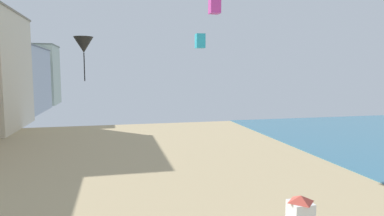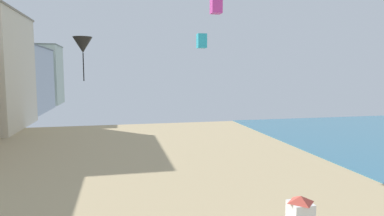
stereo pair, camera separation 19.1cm
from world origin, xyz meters
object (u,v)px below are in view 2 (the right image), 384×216
object	(u,v)px
lifeguard_stand	(300,209)
kite_black_delta	(83,45)
kite_cyan_box	(202,41)
kite_magenta_box	(216,5)

from	to	relation	value
lifeguard_stand	kite_black_delta	xyz separation A→B (m)	(-10.43, -0.47, 8.14)
kite_cyan_box	kite_magenta_box	world-z (taller)	kite_magenta_box
lifeguard_stand	kite_magenta_box	xyz separation A→B (m)	(0.33, 16.61, 13.46)
kite_cyan_box	kite_magenta_box	distance (m)	4.03
kite_magenta_box	kite_cyan_box	bearing A→B (deg)	110.02
kite_magenta_box	kite_black_delta	distance (m)	20.88
lifeguard_stand	kite_black_delta	bearing A→B (deg)	-161.40
kite_cyan_box	kite_magenta_box	xyz separation A→B (m)	(0.84, -2.31, 3.20)
kite_magenta_box	kite_black_delta	world-z (taller)	kite_magenta_box
lifeguard_stand	kite_magenta_box	world-z (taller)	kite_magenta_box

